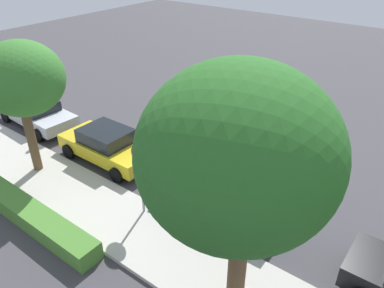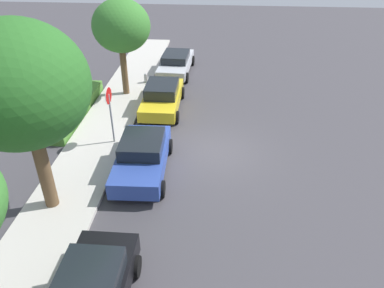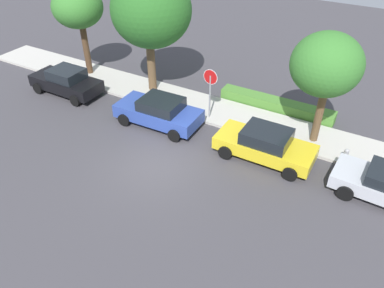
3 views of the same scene
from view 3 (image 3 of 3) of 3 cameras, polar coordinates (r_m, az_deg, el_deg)
ground_plane at (r=16.57m, az=-5.64°, el=-3.07°), size 60.00×60.00×0.00m
sidewalk_curb at (r=20.25m, az=2.89°, el=5.29°), size 32.00×2.60×0.14m
stop_sign at (r=18.62m, az=2.79°, el=8.83°), size 0.78×0.08×2.78m
parked_car_blue at (r=18.80m, az=-5.05°, el=4.97°), size 4.36×2.18×1.47m
parked_car_yellow at (r=16.74m, az=11.09°, el=-0.04°), size 4.35×2.04×1.45m
parked_car_black at (r=22.78m, az=-18.61°, el=9.03°), size 4.24×1.95×1.53m
street_tree_near_corner at (r=16.80m, az=19.78°, el=11.21°), size 3.01×3.01×5.32m
street_tree_mid_block at (r=23.66m, az=-17.03°, el=19.21°), size 2.91×2.91×5.38m
street_tree_far at (r=20.72m, az=-6.23°, el=19.53°), size 4.24×4.24×6.57m
fire_hydrant at (r=17.72m, az=22.36°, el=-1.64°), size 0.30×0.22×0.72m
front_yard_hedge at (r=20.65m, az=12.68°, el=5.82°), size 6.19×0.83×0.63m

